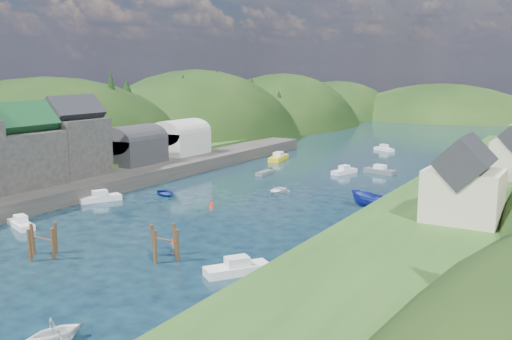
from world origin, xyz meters
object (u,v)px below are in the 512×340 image
Objects in this scene: piling_cluster_near at (43,244)px; channel_buoy_near at (174,238)px; channel_buoy_far at (211,204)px; piling_cluster_far at (165,246)px.

piling_cluster_near reaches higher than channel_buoy_near.
channel_buoy_near is at bearing -68.72° from channel_buoy_far.
piling_cluster_near reaches higher than channel_buoy_far.
piling_cluster_near is 0.99× the size of piling_cluster_far.
piling_cluster_far is 19.64m from channel_buoy_far.
channel_buoy_near is at bearing 119.80° from piling_cluster_far.
piling_cluster_far is 3.27× the size of channel_buoy_far.
piling_cluster_far reaches higher than piling_cluster_near.
channel_buoy_near is 14.86m from channel_buoy_far.
piling_cluster_far is at bearing 28.77° from piling_cluster_near.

